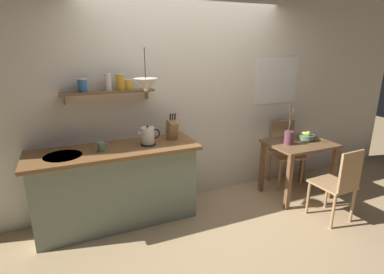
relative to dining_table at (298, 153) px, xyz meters
The scene contains 13 objects.
ground_plane 1.49m from the dining_table, behind, with size 14.00×14.00×0.00m, color tan.
back_wall 1.50m from the dining_table, 152.03° to the left, with size 6.80×0.11×2.70m.
kitchen_counter 2.38m from the dining_table, behind, with size 1.83×0.63×0.91m.
wall_shelf 2.55m from the dining_table, 168.89° to the left, with size 1.00×0.20×0.31m.
dining_table is the anchor object (origin of this frame).
dining_chair_near 0.72m from the dining_table, 92.94° to the right, with size 0.40×0.44×0.91m.
dining_chair_far 0.40m from the dining_table, 76.65° to the left, with size 0.47×0.45×0.94m.
fruit_bowl 0.25m from the dining_table, 15.74° to the left, with size 0.22×0.22×0.14m.
twig_vase 0.31m from the dining_table, behind, with size 0.12×0.12×0.54m.
electric_kettle 2.04m from the dining_table, behind, with size 0.25×0.17×0.23m.
knife_block 1.75m from the dining_table, 168.36° to the left, with size 0.10×0.20×0.32m.
coffee_mug_by_sink 2.53m from the dining_table, behind, with size 0.12×0.08×0.10m.
pendant_lamp 2.24m from the dining_table, behind, with size 0.25×0.25×0.44m.
Camera 1 is at (-1.44, -2.86, 1.98)m, focal length 27.99 mm.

